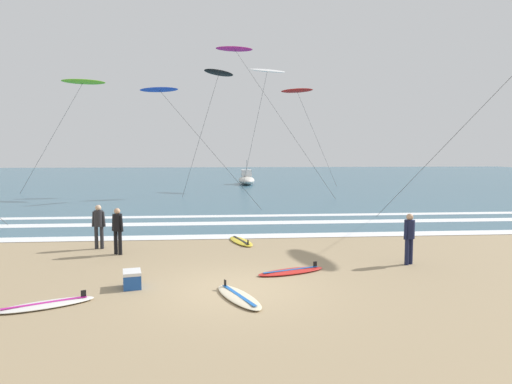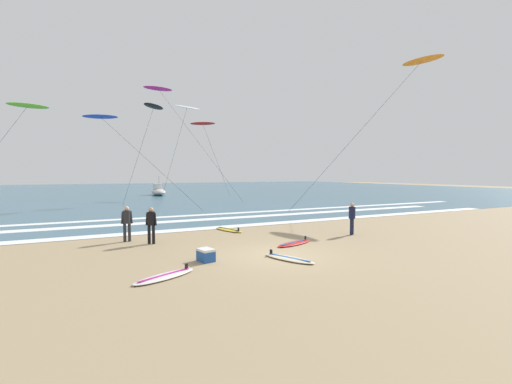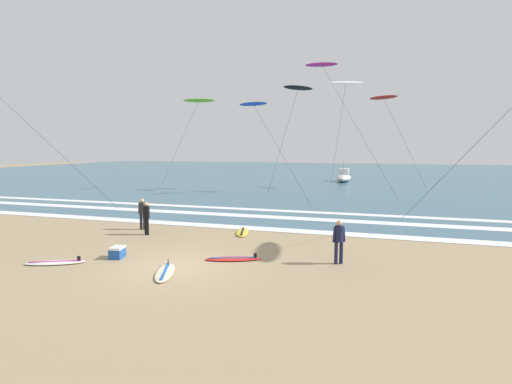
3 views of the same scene
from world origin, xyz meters
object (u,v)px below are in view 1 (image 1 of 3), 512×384
(kite_blue_high_left, at_px, (159,90))
(offshore_boat, at_px, (247,179))
(cooler_box, at_px, (132,279))
(surfboard_foreground_flat, at_px, (241,241))
(surfer_left_far, at_px, (118,227))
(kite_lime_mid_center, at_px, (83,82))
(surfboard_left_pile, at_px, (291,271))
(surfer_mid_group, at_px, (409,234))
(kite_black_distant_low, at_px, (219,73))
(kite_white_distant_high, at_px, (267,71))
(surfer_background_far, at_px, (99,223))
(kite_red_high_right, at_px, (297,91))
(surfboard_near_water, at_px, (239,297))
(kite_magenta_low_near, at_px, (235,50))
(surfboard_right_spare, at_px, (46,305))

(kite_blue_high_left, height_order, offshore_boat, kite_blue_high_left)
(offshore_boat, bearing_deg, cooler_box, -98.10)
(surfboard_foreground_flat, bearing_deg, surfer_left_far, -158.25)
(kite_lime_mid_center, height_order, offshore_boat, kite_lime_mid_center)
(surfboard_left_pile, relative_size, kite_blue_high_left, 0.23)
(surfer_mid_group, height_order, kite_black_distant_low, kite_black_distant_low)
(kite_white_distant_high, bearing_deg, surfer_left_far, -109.10)
(kite_black_distant_low, bearing_deg, surfer_background_far, -103.79)
(surfer_left_far, relative_size, surfboard_foreground_flat, 0.73)
(surfer_mid_group, relative_size, kite_red_high_right, 0.17)
(surfboard_foreground_flat, xyz_separation_m, surfboard_near_water, (-0.40, -6.74, 0.00))
(surfer_mid_group, distance_m, kite_black_distant_low, 23.62)
(surfer_background_far, bearing_deg, cooler_box, -66.99)
(surfer_background_far, bearing_deg, surfboard_left_pile, -30.93)
(kite_black_distant_low, height_order, offshore_boat, kite_black_distant_low)
(kite_magenta_low_near, height_order, cooler_box, kite_magenta_low_near)
(offshore_boat, bearing_deg, surfboard_foreground_flat, -94.02)
(surfer_left_far, distance_m, surfboard_left_pile, 6.27)
(kite_magenta_low_near, xyz_separation_m, offshore_boat, (1.60, 9.81, -11.72))
(kite_black_distant_low, bearing_deg, surfboard_foreground_flat, -87.55)
(kite_blue_high_left, bearing_deg, kite_white_distant_high, 7.92)
(surfer_background_far, xyz_separation_m, offshore_boat, (7.43, 32.69, -0.40))
(surfer_left_far, xyz_separation_m, surfboard_right_spare, (-0.49, -5.20, -0.91))
(surfboard_near_water, height_order, cooler_box, cooler_box)
(kite_blue_high_left, relative_size, kite_black_distant_low, 0.99)
(surfer_mid_group, height_order, cooler_box, surfer_mid_group)
(kite_lime_mid_center, distance_m, kite_black_distant_low, 10.49)
(surfer_background_far, bearing_deg, kite_blue_high_left, 90.57)
(kite_lime_mid_center, height_order, kite_white_distant_high, kite_white_distant_high)
(surfboard_left_pile, relative_size, kite_white_distant_high, 0.21)
(surfboard_near_water, height_order, kite_lime_mid_center, kite_lime_mid_center)
(kite_lime_mid_center, height_order, kite_black_distant_low, kite_black_distant_low)
(kite_blue_high_left, distance_m, kite_red_high_right, 13.53)
(surfer_left_far, distance_m, surfboard_near_water, 6.42)
(kite_red_high_right, bearing_deg, surfboard_near_water, -102.36)
(surfboard_left_pile, distance_m, surfboard_near_water, 2.73)
(surfboard_right_spare, bearing_deg, surfer_mid_group, 17.18)
(kite_red_high_right, bearing_deg, surfer_background_far, -114.53)
(surfboard_near_water, height_order, surfboard_right_spare, same)
(surfer_left_far, bearing_deg, kite_red_high_right, 67.90)
(surfer_mid_group, bearing_deg, surfer_background_far, 162.76)
(kite_lime_mid_center, bearing_deg, surfboard_foreground_flat, -59.34)
(surfer_mid_group, relative_size, surfboard_foreground_flat, 0.73)
(kite_magenta_low_near, bearing_deg, surfboard_right_spare, -100.58)
(kite_red_high_right, distance_m, kite_white_distant_high, 6.16)
(kite_black_distant_low, distance_m, cooler_box, 24.89)
(kite_white_distant_high, xyz_separation_m, offshore_boat, (-0.95, 12.04, -9.55))
(surfer_background_far, height_order, surfboard_near_water, surfer_background_far)
(kite_magenta_low_near, height_order, kite_black_distant_low, kite_magenta_low_near)
(surfboard_near_water, distance_m, cooler_box, 2.93)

